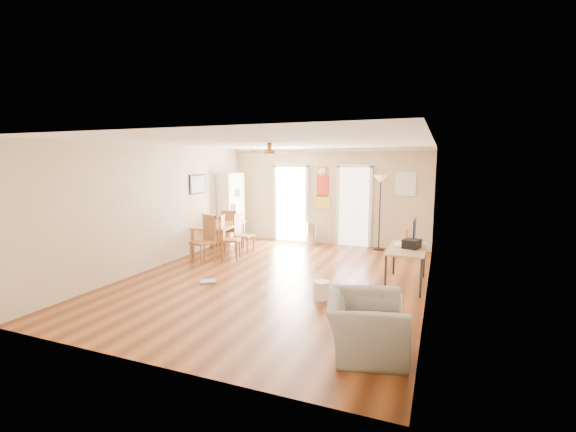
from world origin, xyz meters
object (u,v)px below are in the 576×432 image
at_px(printer, 412,244).
at_px(wastebasket_a, 321,290).
at_px(computer_desk, 406,267).
at_px(dining_chair_near, 203,240).
at_px(dining_chair_right_b, 231,237).
at_px(torchiere_lamp, 380,213).
at_px(dining_chair_far, 231,228).
at_px(bookshelf, 231,208).
at_px(dining_table, 219,239).
at_px(armchair, 366,325).
at_px(wastebasket_b, 393,304).
at_px(trash_can, 312,234).
at_px(dining_chair_right_a, 244,234).

bearing_deg(printer, wastebasket_a, -119.10).
height_order(computer_desk, printer, printer).
height_order(printer, wastebasket_a, printer).
bearing_deg(dining_chair_near, dining_chair_right_b, 73.05).
xyz_separation_m(torchiere_lamp, wastebasket_a, (-0.32, -4.02, -0.80)).
relative_size(dining_chair_far, wastebasket_a, 3.21).
bearing_deg(dining_chair_far, bookshelf, -79.00).
xyz_separation_m(dining_chair_far, torchiere_lamp, (3.75, 1.04, 0.47)).
distance_m(dining_chair_near, torchiere_lamp, 4.46).
height_order(dining_table, computer_desk, dining_table).
distance_m(dining_table, computer_desk, 4.61).
height_order(computer_desk, armchair, computer_desk).
relative_size(wastebasket_b, armchair, 0.28).
relative_size(bookshelf, dining_chair_far, 1.98).
bearing_deg(trash_can, dining_chair_near, -121.54).
bearing_deg(trash_can, torchiere_lamp, 2.08).
bearing_deg(dining_chair_right_b, dining_chair_right_a, -18.51).
distance_m(computer_desk, armchair, 2.82).
bearing_deg(dining_chair_near, dining_chair_far, 118.60).
xyz_separation_m(dining_table, dining_chair_near, (0.15, -0.95, 0.17)).
bearing_deg(armchair, trash_can, 11.94).
height_order(wastebasket_b, armchair, armchair).
xyz_separation_m(dining_table, wastebasket_b, (4.47, -2.36, -0.22)).
relative_size(dining_chair_right_b, dining_chair_far, 1.04).
xyz_separation_m(bookshelf, torchiere_lamp, (4.00, 0.56, -0.01)).
height_order(dining_chair_near, printer, dining_chair_near).
relative_size(dining_table, printer, 4.66).
distance_m(bookshelf, dining_chair_near, 2.32).
distance_m(dining_chair_right_b, dining_chair_far, 1.38).
bearing_deg(wastebasket_a, dining_chair_near, 158.46).
xyz_separation_m(dining_chair_right_b, printer, (4.05, -0.50, 0.27)).
height_order(dining_chair_near, trash_can, dining_chair_near).
bearing_deg(dining_chair_far, printer, 143.65).
xyz_separation_m(dining_table, computer_desk, (4.52, -0.91, -0.01)).
height_order(dining_chair_far, computer_desk, dining_chair_far).
bearing_deg(dining_chair_near, printer, 19.80).
distance_m(printer, wastebasket_a, 1.94).
distance_m(dining_chair_far, wastebasket_b, 5.60).
xyz_separation_m(dining_chair_right_b, torchiere_lamp, (3.07, 2.24, 0.45)).
bearing_deg(printer, dining_chair_near, -163.06).
bearing_deg(dining_chair_right_b, armchair, -150.01).
bearing_deg(printer, dining_table, -174.76).
height_order(dining_chair_right_a, torchiere_lamp, torchiere_lamp).
height_order(wastebasket_a, armchair, armchair).
bearing_deg(printer, trash_can, 152.50).
relative_size(dining_table, computer_desk, 1.10).
relative_size(bookshelf, torchiere_lamp, 1.01).
height_order(dining_table, torchiere_lamp, torchiere_lamp).
bearing_deg(wastebasket_a, torchiere_lamp, 85.41).
bearing_deg(armchair, dining_chair_right_b, 36.10).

